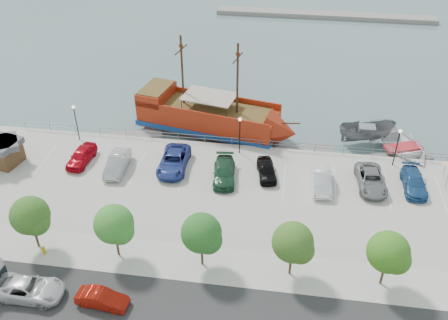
# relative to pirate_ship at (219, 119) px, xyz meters

# --- Properties ---
(ground) EXTENTS (160.00, 160.00, 0.00)m
(ground) POSITION_rel_pirate_ship_xyz_m (2.97, -11.55, -2.00)
(ground) COLOR #4D6669
(sidewalk) EXTENTS (100.00, 4.00, 0.05)m
(sidewalk) POSITION_rel_pirate_ship_xyz_m (2.97, -21.55, -0.99)
(sidewalk) COLOR beige
(sidewalk) RESTS_ON land_slab
(seawall_railing) EXTENTS (50.00, 0.06, 1.00)m
(seawall_railing) POSITION_rel_pirate_ship_xyz_m (2.97, -3.75, -0.48)
(seawall_railing) COLOR slate
(seawall_railing) RESTS_ON land_slab
(far_shore) EXTENTS (40.00, 3.00, 0.80)m
(far_shore) POSITION_rel_pirate_ship_xyz_m (12.97, 43.45, -1.60)
(far_shore) COLOR gray
(far_shore) RESTS_ON ground
(pirate_ship) EXTENTS (19.28, 8.82, 11.96)m
(pirate_ship) POSITION_rel_pirate_ship_xyz_m (0.00, 0.00, 0.00)
(pirate_ship) COLOR maroon
(pirate_ship) RESTS_ON ground
(patrol_boat) EXTENTS (6.74, 3.61, 2.48)m
(patrol_boat) POSITION_rel_pirate_ship_xyz_m (16.72, 0.39, -0.76)
(patrol_boat) COLOR slate
(patrol_boat) RESTS_ON ground
(speedboat) EXTENTS (7.98, 9.19, 1.59)m
(speedboat) POSITION_rel_pirate_ship_xyz_m (20.55, -1.57, -1.21)
(speedboat) COLOR white
(speedboat) RESTS_ON ground
(dock_west) EXTENTS (7.43, 4.41, 0.41)m
(dock_west) POSITION_rel_pirate_ship_xyz_m (-10.01, -2.35, -1.80)
(dock_west) COLOR gray
(dock_west) RESTS_ON ground
(dock_mid) EXTENTS (6.59, 3.35, 0.36)m
(dock_mid) POSITION_rel_pirate_ship_xyz_m (10.01, -2.35, -1.82)
(dock_mid) COLOR slate
(dock_mid) RESTS_ON ground
(dock_east) EXTENTS (7.30, 4.24, 0.40)m
(dock_east) POSITION_rel_pirate_ship_xyz_m (20.21, -2.35, -1.80)
(dock_east) COLOR slate
(dock_east) RESTS_ON ground
(shed) EXTENTS (3.86, 3.86, 2.66)m
(shed) POSITION_rel_pirate_ship_xyz_m (-20.81, -10.53, 0.41)
(shed) COLOR #4D331C
(shed) RESTS_ON land_slab
(street_van) EXTENTS (5.41, 2.55, 1.50)m
(street_van) POSITION_rel_pirate_ship_xyz_m (-10.30, -26.62, -0.25)
(street_van) COLOR silver
(street_van) RESTS_ON street
(street_sedan) EXTENTS (4.03, 1.73, 1.29)m
(street_sedan) POSITION_rel_pirate_ship_xyz_m (-4.56, -26.63, -0.36)
(street_sedan) COLOR maroon
(street_sedan) RESTS_ON street
(fire_hydrant) EXTENTS (0.28, 0.28, 0.82)m
(fire_hydrant) POSITION_rel_pirate_ship_xyz_m (-11.12, -22.35, -0.56)
(fire_hydrant) COLOR #C89E0D
(fire_hydrant) RESTS_ON sidewalk
(lamp_post_left) EXTENTS (0.36, 0.36, 4.28)m
(lamp_post_left) POSITION_rel_pirate_ship_xyz_m (-15.03, -5.05, 1.94)
(lamp_post_left) COLOR black
(lamp_post_left) RESTS_ON land_slab
(lamp_post_mid) EXTENTS (0.36, 0.36, 4.28)m
(lamp_post_mid) POSITION_rel_pirate_ship_xyz_m (2.97, -5.05, 1.94)
(lamp_post_mid) COLOR black
(lamp_post_mid) RESTS_ON land_slab
(lamp_post_right) EXTENTS (0.36, 0.36, 4.28)m
(lamp_post_right) POSITION_rel_pirate_ship_xyz_m (18.97, -5.05, 1.94)
(lamp_post_right) COLOR black
(lamp_post_right) RESTS_ON land_slab
(tree_b) EXTENTS (3.30, 3.20, 5.00)m
(tree_b) POSITION_rel_pirate_ship_xyz_m (-11.88, -21.63, 2.30)
(tree_b) COLOR #473321
(tree_b) RESTS_ON sidewalk
(tree_c) EXTENTS (3.30, 3.20, 5.00)m
(tree_c) POSITION_rel_pirate_ship_xyz_m (-4.88, -21.63, 2.30)
(tree_c) COLOR #473321
(tree_c) RESTS_ON sidewalk
(tree_d) EXTENTS (3.30, 3.20, 5.00)m
(tree_d) POSITION_rel_pirate_ship_xyz_m (2.12, -21.63, 2.30)
(tree_d) COLOR #473321
(tree_d) RESTS_ON sidewalk
(tree_e) EXTENTS (3.30, 3.20, 5.00)m
(tree_e) POSITION_rel_pirate_ship_xyz_m (9.12, -21.63, 2.30)
(tree_e) COLOR #473321
(tree_e) RESTS_ON sidewalk
(tree_f) EXTENTS (3.30, 3.20, 5.00)m
(tree_f) POSITION_rel_pirate_ship_xyz_m (16.12, -21.63, 2.30)
(tree_f) COLOR #473321
(tree_f) RESTS_ON sidewalk
(parked_car_a) EXTENTS (2.21, 4.71, 1.56)m
(parked_car_a) POSITION_rel_pirate_ship_xyz_m (-13.04, -9.23, -0.22)
(parked_car_a) COLOR #B60514
(parked_car_a) RESTS_ON land_slab
(parked_car_b) EXTENTS (1.88, 4.98, 1.62)m
(parked_car_b) POSITION_rel_pirate_ship_xyz_m (-8.91, -9.98, -0.19)
(parked_car_b) COLOR #A7A7A7
(parked_car_b) RESTS_ON land_slab
(parked_car_c) EXTENTS (2.88, 6.01, 1.65)m
(parked_car_c) POSITION_rel_pirate_ship_xyz_m (-3.32, -8.80, -0.18)
(parked_car_c) COLOR navy
(parked_car_c) RESTS_ON land_slab
(parked_car_d) EXTENTS (2.71, 5.45, 1.52)m
(parked_car_d) POSITION_rel_pirate_ship_xyz_m (2.04, -9.86, -0.24)
(parked_car_d) COLOR #1D482E
(parked_car_d) RESTS_ON land_slab
(parked_car_e) EXTENTS (2.54, 4.50, 1.45)m
(parked_car_e) POSITION_rel_pirate_ship_xyz_m (6.16, -8.82, -0.28)
(parked_car_e) COLOR black
(parked_car_e) RESTS_ON land_slab
(parked_car_f) EXTENTS (1.96, 4.99, 1.62)m
(parked_car_f) POSITION_rel_pirate_ship_xyz_m (11.55, -9.80, -0.19)
(parked_car_f) COLOR white
(parked_car_f) RESTS_ON land_slab
(parked_car_g) EXTENTS (2.95, 5.65, 1.52)m
(parked_car_g) POSITION_rel_pirate_ship_xyz_m (16.32, -9.04, -0.24)
(parked_car_g) COLOR gray
(parked_car_g) RESTS_ON land_slab
(parked_car_h) EXTENTS (2.13, 5.02, 1.45)m
(parked_car_h) POSITION_rel_pirate_ship_xyz_m (20.38, -8.79, -0.28)
(parked_car_h) COLOR #204D82
(parked_car_h) RESTS_ON land_slab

